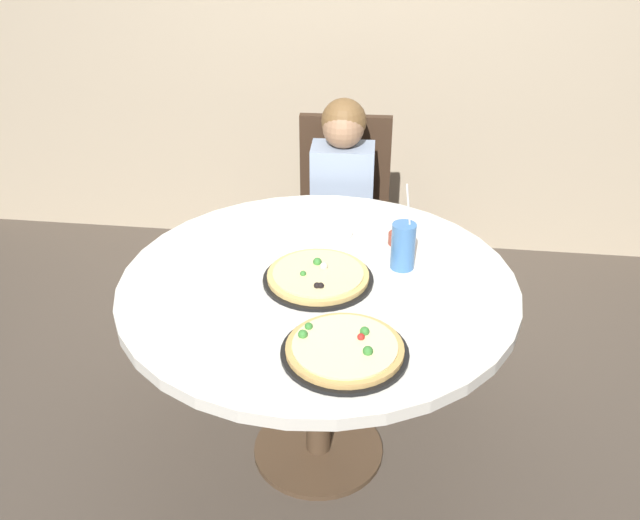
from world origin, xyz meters
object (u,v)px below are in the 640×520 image
(chair_wooden, at_px, (343,213))
(diner_child, at_px, (341,242))
(pizza_veggie, at_px, (318,277))
(pizza_cheese, at_px, (345,350))
(sauce_bowl, at_px, (398,238))
(soda_cup, at_px, (403,246))
(dining_table, at_px, (318,304))
(plate_small, at_px, (328,232))

(chair_wooden, xyz_separation_m, diner_child, (0.01, -0.18, -0.05))
(pizza_veggie, bearing_deg, pizza_cheese, -71.76)
(diner_child, relative_size, sauce_bowl, 15.46)
(pizza_cheese, bearing_deg, diner_child, 96.02)
(chair_wooden, relative_size, diner_child, 0.88)
(pizza_cheese, relative_size, sauce_bowl, 5.11)
(pizza_veggie, distance_m, soda_cup, 0.30)
(dining_table, bearing_deg, chair_wooden, 90.21)
(dining_table, height_order, chair_wooden, chair_wooden)
(pizza_cheese, bearing_deg, pizza_veggie, 108.24)
(dining_table, relative_size, soda_cup, 4.20)
(pizza_veggie, bearing_deg, sauce_bowl, 48.83)
(soda_cup, xyz_separation_m, plate_small, (-0.27, 0.21, -0.08))
(soda_cup, distance_m, plate_small, 0.35)
(chair_wooden, distance_m, pizza_veggie, 0.96)
(plate_small, bearing_deg, sauce_bowl, -10.21)
(pizza_cheese, relative_size, plate_small, 1.99)
(chair_wooden, height_order, sauce_bowl, chair_wooden)
(dining_table, relative_size, sauce_bowl, 18.41)
(diner_child, distance_m, plate_small, 0.50)
(pizza_cheese, xyz_separation_m, soda_cup, (0.15, 0.49, 0.06))
(chair_wooden, bearing_deg, pizza_veggie, -89.83)
(diner_child, distance_m, pizza_veggie, 0.80)
(soda_cup, xyz_separation_m, sauce_bowl, (-0.02, 0.16, -0.06))
(pizza_veggie, height_order, soda_cup, soda_cup)
(soda_cup, bearing_deg, pizza_cheese, -106.47)
(pizza_veggie, bearing_deg, plate_small, 90.90)
(pizza_veggie, bearing_deg, diner_child, 89.73)
(sauce_bowl, xyz_separation_m, plate_small, (-0.25, 0.05, -0.02))
(chair_wooden, bearing_deg, soda_cup, -71.53)
(dining_table, bearing_deg, pizza_cheese, -71.96)
(diner_child, relative_size, soda_cup, 3.52)
(sauce_bowl, bearing_deg, chair_wooden, 111.20)
(soda_cup, bearing_deg, chair_wooden, 108.47)
(diner_child, height_order, plate_small, diner_child)
(sauce_bowl, bearing_deg, pizza_veggie, -131.17)
(diner_child, distance_m, pizza_cheese, 1.16)
(soda_cup, bearing_deg, plate_small, 142.95)
(soda_cup, bearing_deg, sauce_bowl, 96.65)
(chair_wooden, height_order, pizza_veggie, chair_wooden)
(pizza_cheese, xyz_separation_m, sauce_bowl, (0.13, 0.65, 0.00))
(chair_wooden, relative_size, pizza_cheese, 2.65)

